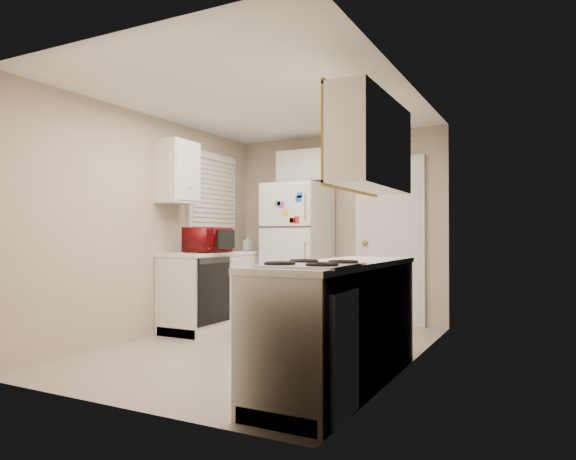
% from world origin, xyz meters
% --- Properties ---
extents(floor, '(3.80, 3.80, 0.00)m').
position_xyz_m(floor, '(0.00, 0.00, 0.00)').
color(floor, '#B3A798').
rests_on(floor, ground).
extents(ceiling, '(3.80, 3.80, 0.00)m').
position_xyz_m(ceiling, '(0.00, 0.00, 2.40)').
color(ceiling, white).
rests_on(ceiling, floor).
extents(wall_left, '(3.80, 3.80, 0.00)m').
position_xyz_m(wall_left, '(-1.40, 0.00, 1.20)').
color(wall_left, '#B6A28D').
rests_on(wall_left, floor).
extents(wall_right, '(3.80, 3.80, 0.00)m').
position_xyz_m(wall_right, '(1.40, 0.00, 1.20)').
color(wall_right, '#B6A28D').
rests_on(wall_right, floor).
extents(wall_back, '(2.80, 2.80, 0.00)m').
position_xyz_m(wall_back, '(0.00, 1.90, 1.20)').
color(wall_back, '#B6A28D').
rests_on(wall_back, floor).
extents(wall_front, '(2.80, 2.80, 0.00)m').
position_xyz_m(wall_front, '(0.00, -1.90, 1.20)').
color(wall_front, '#B6A28D').
rests_on(wall_front, floor).
extents(left_counter, '(0.60, 1.80, 0.90)m').
position_xyz_m(left_counter, '(-1.10, 0.90, 0.45)').
color(left_counter, silver).
rests_on(left_counter, floor).
extents(dishwasher, '(0.03, 0.58, 0.72)m').
position_xyz_m(dishwasher, '(-0.81, 0.30, 0.49)').
color(dishwasher, black).
rests_on(dishwasher, floor).
extents(sink, '(0.54, 0.74, 0.16)m').
position_xyz_m(sink, '(-1.10, 1.05, 0.86)').
color(sink, gray).
rests_on(sink, left_counter).
extents(microwave, '(0.52, 0.30, 0.34)m').
position_xyz_m(microwave, '(-0.96, 0.40, 1.05)').
color(microwave, maroon).
rests_on(microwave, left_counter).
extents(soap_bottle, '(0.10, 0.10, 0.20)m').
position_xyz_m(soap_bottle, '(-1.15, 1.55, 1.00)').
color(soap_bottle, white).
rests_on(soap_bottle, left_counter).
extents(window_blinds, '(0.10, 0.98, 1.08)m').
position_xyz_m(window_blinds, '(-1.36, 1.05, 1.60)').
color(window_blinds, silver).
rests_on(window_blinds, wall_left).
extents(upper_cabinet_left, '(0.30, 0.45, 0.70)m').
position_xyz_m(upper_cabinet_left, '(-1.25, 0.22, 1.80)').
color(upper_cabinet_left, silver).
rests_on(upper_cabinet_left, wall_left).
extents(refrigerator, '(0.73, 0.71, 1.74)m').
position_xyz_m(refrigerator, '(-0.38, 1.50, 0.87)').
color(refrigerator, silver).
rests_on(refrigerator, floor).
extents(cabinet_over_fridge, '(0.70, 0.30, 0.40)m').
position_xyz_m(cabinet_over_fridge, '(-0.40, 1.75, 2.00)').
color(cabinet_over_fridge, silver).
rests_on(cabinet_over_fridge, wall_back).
extents(interior_door, '(0.86, 0.06, 2.08)m').
position_xyz_m(interior_door, '(0.70, 1.86, 1.02)').
color(interior_door, silver).
rests_on(interior_door, floor).
extents(right_counter, '(0.60, 2.00, 0.90)m').
position_xyz_m(right_counter, '(1.10, -0.80, 0.45)').
color(right_counter, silver).
rests_on(right_counter, floor).
extents(stove, '(0.55, 0.66, 0.77)m').
position_xyz_m(stove, '(1.15, -1.39, 0.39)').
color(stove, silver).
rests_on(stove, floor).
extents(upper_cabinet_right, '(0.30, 1.20, 0.70)m').
position_xyz_m(upper_cabinet_right, '(1.25, -0.50, 1.80)').
color(upper_cabinet_right, silver).
rests_on(upper_cabinet_right, wall_right).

